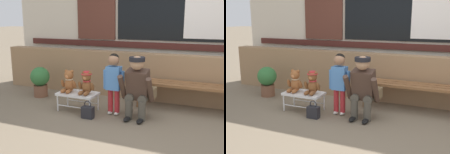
# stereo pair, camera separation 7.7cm
# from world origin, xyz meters

# --- Properties ---
(ground_plane) EXTENTS (60.00, 60.00, 0.00)m
(ground_plane) POSITION_xyz_m (0.00, 0.00, 0.00)
(ground_plane) COLOR #756651
(brick_low_wall) EXTENTS (7.04, 0.25, 0.85)m
(brick_low_wall) POSITION_xyz_m (0.00, 1.43, 0.42)
(brick_low_wall) COLOR #997551
(brick_low_wall) RESTS_ON ground
(shop_facade) EXTENTS (7.18, 0.26, 3.20)m
(shop_facade) POSITION_xyz_m (0.00, 1.94, 1.62)
(shop_facade) COLOR beige
(shop_facade) RESTS_ON ground
(wooden_bench_long) EXTENTS (2.10, 0.40, 0.44)m
(wooden_bench_long) POSITION_xyz_m (0.51, 1.06, 0.37)
(wooden_bench_long) COLOR brown
(wooden_bench_long) RESTS_ON ground
(small_display_bench) EXTENTS (0.64, 0.36, 0.30)m
(small_display_bench) POSITION_xyz_m (-1.31, 0.36, 0.27)
(small_display_bench) COLOR silver
(small_display_bench) RESTS_ON ground
(teddy_bear_plain) EXTENTS (0.28, 0.26, 0.36)m
(teddy_bear_plain) POSITION_xyz_m (-1.47, 0.36, 0.46)
(teddy_bear_plain) COLOR #93562D
(teddy_bear_plain) RESTS_ON small_display_bench
(teddy_bear_with_hat) EXTENTS (0.28, 0.27, 0.36)m
(teddy_bear_with_hat) POSITION_xyz_m (-1.15, 0.36, 0.47)
(teddy_bear_with_hat) COLOR brown
(teddy_bear_with_hat) RESTS_ON small_display_bench
(child_standing) EXTENTS (0.35, 0.18, 0.96)m
(child_standing) POSITION_xyz_m (-0.71, 0.43, 0.59)
(child_standing) COLOR #B7282D
(child_standing) RESTS_ON ground
(adult_crouching) EXTENTS (0.50, 0.49, 0.95)m
(adult_crouching) POSITION_xyz_m (-0.32, 0.40, 0.48)
(adult_crouching) COLOR #4C473D
(adult_crouching) RESTS_ON ground
(handbag_on_ground) EXTENTS (0.18, 0.11, 0.27)m
(handbag_on_ground) POSITION_xyz_m (-1.01, 0.12, 0.10)
(handbag_on_ground) COLOR #232328
(handbag_on_ground) RESTS_ON ground
(potted_plant) EXTENTS (0.36, 0.36, 0.57)m
(potted_plant) POSITION_xyz_m (-2.37, 0.79, 0.32)
(potted_plant) COLOR brown
(potted_plant) RESTS_ON ground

